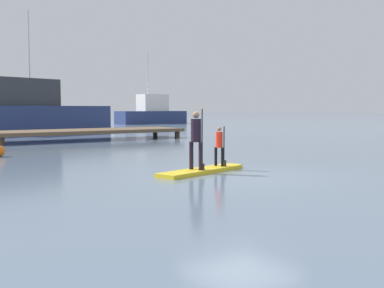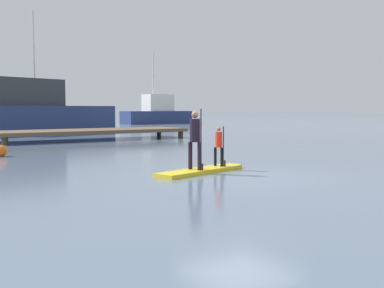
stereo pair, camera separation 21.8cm
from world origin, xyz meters
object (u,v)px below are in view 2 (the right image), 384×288
paddler_adult (195,136)px  mooring_buoy_near (1,151)px  paddler_child_solo (219,144)px  motor_boat_small_navy (157,113)px  paddleboard_near (202,170)px  fishing_boat_white_large (25,114)px

paddler_adult → mooring_buoy_near: paddler_adult is taller
paddler_child_solo → motor_boat_small_navy: bearing=63.0°
mooring_buoy_near → paddleboard_near: bearing=-64.5°
paddleboard_near → mooring_buoy_near: (-3.51, 7.36, 0.15)m
paddleboard_near → fishing_boat_white_large: 22.35m
paddler_child_solo → motor_boat_small_navy: size_ratio=0.14×
paddleboard_near → fishing_boat_white_large: size_ratio=0.24×
fishing_boat_white_large → motor_boat_small_navy: bearing=36.5°
mooring_buoy_near → paddler_adult: bearing=-66.6°
paddleboard_near → paddler_child_solo: 0.98m
paddleboard_near → mooring_buoy_near: bearing=115.5°
paddler_child_solo → fishing_boat_white_large: (0.52, 22.10, 0.60)m
fishing_boat_white_large → mooring_buoy_near: fishing_boat_white_large is taller
paddleboard_near → paddler_child_solo: size_ratio=2.80×
paddler_child_solo → motor_boat_small_navy: (17.80, 34.87, 0.43)m
paddler_child_solo → mooring_buoy_near: size_ratio=2.80×
paddler_child_solo → motor_boat_small_navy: motor_boat_small_navy is taller
motor_boat_small_navy → paddler_adult: bearing=-118.1°
paddleboard_near → paddler_adult: 0.97m
paddler_adult → fishing_boat_white_large: bearing=86.2°
paddler_child_solo → paddler_adult: bearing=-164.6°
paddler_adult → paddler_child_solo: bearing=15.4°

